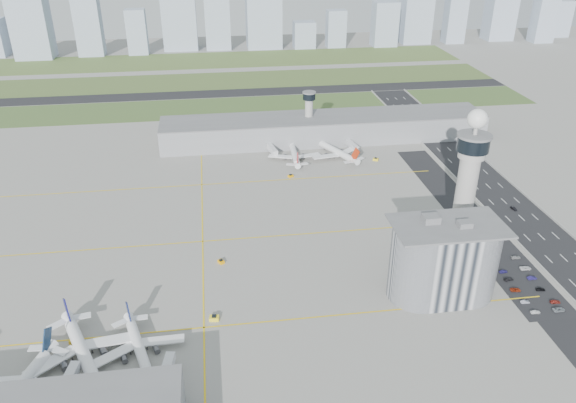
{
  "coord_description": "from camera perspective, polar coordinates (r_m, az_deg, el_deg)",
  "views": [
    {
      "loc": [
        -32.34,
        -191.33,
        133.89
      ],
      "look_at": [
        0.0,
        35.0,
        15.0
      ],
      "focal_mm": 35.0,
      "sensor_mm": 36.0,
      "label": 1
    }
  ],
  "objects": [
    {
      "name": "ground",
      "position": [
        235.75,
        1.21,
        -7.14
      ],
      "size": [
        1000.0,
        1000.0,
        0.0
      ],
      "primitive_type": "plane",
      "color": "#9A978F"
    },
    {
      "name": "grass_strip_0",
      "position": [
        437.49,
        -6.21,
        9.5
      ],
      "size": [
        480.0,
        50.0,
        0.08
      ],
      "primitive_type": "cube",
      "color": "#41602D",
      "rests_on": "ground"
    },
    {
      "name": "grass_strip_1",
      "position": [
        509.38,
        -6.6,
        12.06
      ],
      "size": [
        480.0,
        60.0,
        0.08
      ],
      "primitive_type": "cube",
      "color": "#4D6630",
      "rests_on": "ground"
    },
    {
      "name": "grass_strip_2",
      "position": [
        586.93,
        -6.92,
        14.1
      ],
      "size": [
        480.0,
        70.0,
        0.08
      ],
      "primitive_type": "cube",
      "color": "#4F6731",
      "rests_on": "ground"
    },
    {
      "name": "runway",
      "position": [
        472.83,
        -6.42,
        10.86
      ],
      "size": [
        480.0,
        22.0,
        0.1
      ],
      "primitive_type": "cube",
      "color": "black",
      "rests_on": "ground"
    },
    {
      "name": "highway",
      "position": [
        276.1,
        25.57,
        -4.52
      ],
      "size": [
        28.0,
        500.0,
        0.1
      ],
      "primitive_type": "cube",
      "color": "black",
      "rests_on": "ground"
    },
    {
      "name": "barrier_left",
      "position": [
        268.61,
        23.08,
        -4.73
      ],
      "size": [
        0.6,
        500.0,
        1.2
      ],
      "primitive_type": "cube",
      "color": "#9E9E99",
      "rests_on": "ground"
    },
    {
      "name": "landside_road",
      "position": [
        256.44,
        21.99,
        -6.26
      ],
      "size": [
        18.0,
        260.0,
        0.08
      ],
      "primitive_type": "cube",
      "color": "black",
      "rests_on": "ground"
    },
    {
      "name": "parking_lot",
      "position": [
        247.12,
        22.88,
        -7.8
      ],
      "size": [
        20.0,
        44.0,
        0.1
      ],
      "primitive_type": "cube",
      "color": "black",
      "rests_on": "ground"
    },
    {
      "name": "taxiway_line_h_0",
      "position": [
        209.79,
        -8.54,
        -12.55
      ],
      "size": [
        260.0,
        0.6,
        0.01
      ],
      "primitive_type": "cube",
      "color": "yellow",
      "rests_on": "ground"
    },
    {
      "name": "taxiway_line_h_1",
      "position": [
        258.79,
        -8.66,
        -4.03
      ],
      "size": [
        260.0,
        0.6,
        0.01
      ],
      "primitive_type": "cube",
      "color": "yellow",
      "rests_on": "ground"
    },
    {
      "name": "taxiway_line_h_2",
      "position": [
        311.66,
        -8.75,
        1.69
      ],
      "size": [
        260.0,
        0.6,
        0.01
      ],
      "primitive_type": "cube",
      "color": "yellow",
      "rests_on": "ground"
    },
    {
      "name": "taxiway_line_v",
      "position": [
        258.79,
        -8.66,
        -4.03
      ],
      "size": [
        0.6,
        260.0,
        0.01
      ],
      "primitive_type": "cube",
      "color": "yellow",
      "rests_on": "ground"
    },
    {
      "name": "control_tower",
      "position": [
        245.74,
        17.81,
        2.37
      ],
      "size": [
        14.0,
        14.0,
        64.5
      ],
      "color": "#ADAAA5",
      "rests_on": "ground"
    },
    {
      "name": "secondary_tower",
      "position": [
        365.56,
        2.13,
        9.11
      ],
      "size": [
        8.6,
        8.6,
        31.9
      ],
      "color": "#ADAAA5",
      "rests_on": "ground"
    },
    {
      "name": "admin_building",
      "position": [
        223.27,
        15.55,
        -5.75
      ],
      "size": [
        42.0,
        24.0,
        33.5
      ],
      "color": "#B2B2B7",
      "rests_on": "ground"
    },
    {
      "name": "terminal_pier",
      "position": [
        369.12,
        3.7,
        7.46
      ],
      "size": [
        210.0,
        32.0,
        15.8
      ],
      "color": "gray",
      "rests_on": "ground"
    },
    {
      "name": "airplane_near_a",
      "position": [
        198.15,
        -25.92,
        -16.27
      ],
      "size": [
        45.87,
        49.73,
        11.43
      ],
      "primitive_type": null,
      "rotation": [
        0.0,
        0.0,
        -1.89
      ],
      "color": "white",
      "rests_on": "ground"
    },
    {
      "name": "airplane_near_b",
      "position": [
        202.74,
        -20.25,
        -13.65
      ],
      "size": [
        52.02,
        55.41,
        12.34
      ],
      "primitive_type": null,
      "rotation": [
        0.0,
        0.0,
        -1.16
      ],
      "color": "white",
      "rests_on": "ground"
    },
    {
      "name": "airplane_near_c",
      "position": [
        199.72,
        -14.94,
        -13.78
      ],
      "size": [
        41.15,
        44.83,
        10.41
      ],
      "primitive_type": null,
      "rotation": [
        0.0,
        0.0,
        -1.27
      ],
      "color": "white",
      "rests_on": "ground"
    },
    {
      "name": "airplane_far_a",
      "position": [
        339.19,
        0.65,
        5.18
      ],
      "size": [
        33.52,
        38.87,
        10.49
      ],
      "primitive_type": null,
      "rotation": [
        0.0,
        0.0,
        1.52
      ],
      "color": "white",
      "rests_on": "ground"
    },
    {
      "name": "airplane_far_b",
      "position": [
        343.68,
        4.94,
        5.49
      ],
      "size": [
        49.32,
        52.35,
        11.59
      ],
      "primitive_type": null,
      "rotation": [
        0.0,
        0.0,
        2.0
      ],
      "color": "white",
      "rests_on": "ground"
    },
    {
      "name": "jet_bridge_near_1",
      "position": [
        191.63,
        -22.14,
        -18.26
      ],
      "size": [
        5.39,
        14.31,
        5.7
      ],
      "primitive_type": null,
      "rotation": [
        0.0,
        0.0,
        1.4
      ],
      "color": "silver",
      "rests_on": "ground"
    },
    {
      "name": "jet_bridge_near_2",
      "position": [
        185.97,
        -12.72,
        -18.2
      ],
      "size": [
        5.39,
        14.31,
        5.7
      ],
      "primitive_type": null,
      "rotation": [
        0.0,
        0.0,
        1.4
      ],
      "color": "silver",
      "rests_on": "ground"
    },
    {
      "name": "jet_bridge_far_0",
      "position": [
        350.56,
        -1.93,
        5.51
      ],
      "size": [
        5.39,
        14.31,
        5.7
      ],
      "primitive_type": null,
      "rotation": [
        0.0,
        0.0,
        -1.4
      ],
      "color": "silver",
      "rests_on": "ground"
    },
    {
      "name": "jet_bridge_far_1",
      "position": [
        358.92,
        6.07,
        5.9
      ],
      "size": [
        5.39,
        14.31,
        5.7
      ],
      "primitive_type": null,
      "rotation": [
        0.0,
        0.0,
        -1.4
      ],
      "color": "silver",
      "rests_on": "ground"
    },
    {
      "name": "tug_1",
      "position": [
        214.29,
        -20.89,
        -13.06
      ],
      "size": [
        3.64,
        3.94,
        1.89
      ],
      "primitive_type": null,
      "rotation": [
        0.0,
        0.0,
        -0.57
      ],
      "color": "gold",
      "rests_on": "ground"
    },
    {
      "name": "tug_2",
      "position": [
        212.02,
        -7.51,
        -11.62
      ],
      "size": [
        3.79,
        2.87,
        2.02
      ],
      "primitive_type": null,
      "rotation": [
        0.0,
        0.0,
        1.43
      ],
      "color": "yellow",
      "rests_on": "ground"
    },
    {
      "name": "tug_3",
      "position": [
        242.34,
        -6.82,
        -6.05
      ],
      "size": [
        3.1,
        3.43,
        1.65
      ],
      "primitive_type": null,
      "rotation": [
        0.0,
        0.0,
        0.51
      ],
      "color": "#FAA103",
      "rests_on": "ground"
    },
    {
      "name": "tug_4",
      "position": [
        316.83,
        0.26,
        2.64
      ],
      "size": [
        3.43,
        3.06,
        1.66
      ],
      "primitive_type": null,
      "rotation": [
        0.0,
        0.0,
        2.06
      ],
      "color": "#EC9E05",
      "rests_on": "ground"
    },
    {
      "name": "tug_5",
      "position": [
        342.43,
        8.9,
        4.28
      ],
      "size": [
        3.79,
        3.41,
        1.82
      ],
      "primitive_type": null,
      "rotation": [
        0.0,
        0.0,
        1.06
      ],
      "color": "yellow",
      "rests_on": "ground"
    },
    {
      "name": "car_lot_0",
      "position": [
        232.69,
        23.83,
        -10.22
      ],
      "size": [
        3.75,
        1.65,
        1.26
      ],
      "primitive_type": "imported",
      "rotation": [
        0.0,
        0.0,
        1.52
      ],
      "color": "white",
      "rests_on": "ground"
    },
    {
      "name": "car_lot_1",
      "position": [
        236.55,
        22.94,
        -9.37
      ],
      "size": [
        3.49,
        1.33,
        1.13
      ],
      "primitive_type": "imported",
      "rotation": [
        0.0,
        0.0,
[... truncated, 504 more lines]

